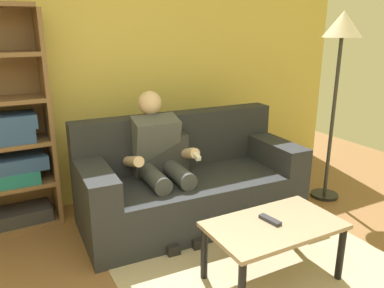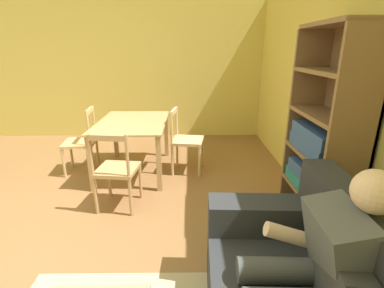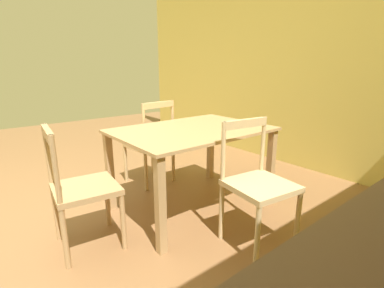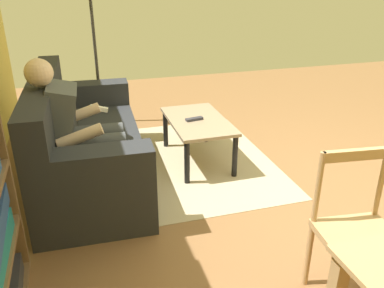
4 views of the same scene
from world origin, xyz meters
name	(u,v)px [view 2 (image 2 of 4)]	position (x,y,z in m)	size (l,w,h in m)	color
ground_plane	(41,251)	(0.00, 0.00, 0.00)	(9.10, 9.10, 0.00)	brown
wall_back	(384,108)	(0.00, 2.77, 1.27)	(7.10, 0.12, 2.54)	#DBC660
wall_side	(121,72)	(-3.55, 0.00, 1.27)	(0.12, 5.54, 2.54)	#D2BE5D
person_lounging	(312,271)	(0.92, 1.94, 0.61)	(0.60, 0.90, 1.18)	#4C5156
bookshelf	(322,153)	(-0.32, 2.52, 0.79)	(0.89, 0.36, 1.90)	brown
dining_table	(133,129)	(-1.72, 0.53, 0.63)	(1.32, 0.93, 0.74)	tan
dining_chair_near_wall	(186,140)	(-1.72, 1.26, 0.46)	(0.47, 0.47, 0.90)	#D1B27F
dining_chair_facing_couch	(116,170)	(-0.73, 0.53, 0.45)	(0.46, 0.46, 0.89)	tan
dining_chair_by_doorway	(82,142)	(-1.72, -0.20, 0.44)	(0.46, 0.46, 0.92)	tan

